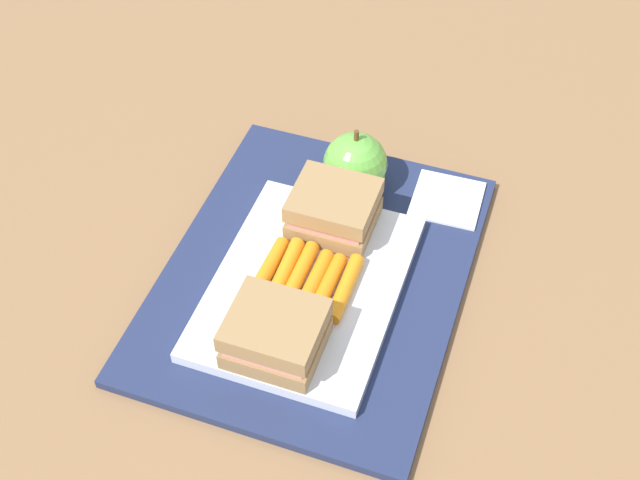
% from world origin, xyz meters
% --- Properties ---
extents(ground_plane, '(2.40, 2.40, 0.00)m').
position_xyz_m(ground_plane, '(0.00, 0.00, 0.00)').
color(ground_plane, olive).
extents(lunchbag_mat, '(0.36, 0.28, 0.01)m').
position_xyz_m(lunchbag_mat, '(0.00, 0.00, 0.01)').
color(lunchbag_mat, navy).
rests_on(lunchbag_mat, ground_plane).
extents(food_tray, '(0.23, 0.17, 0.01)m').
position_xyz_m(food_tray, '(-0.03, 0.00, 0.02)').
color(food_tray, white).
rests_on(food_tray, lunchbag_mat).
extents(sandwich_half_left, '(0.07, 0.08, 0.04)m').
position_xyz_m(sandwich_half_left, '(-0.10, 0.00, 0.04)').
color(sandwich_half_left, '#9E7A4C').
rests_on(sandwich_half_left, food_tray).
extents(sandwich_half_right, '(0.07, 0.08, 0.04)m').
position_xyz_m(sandwich_half_right, '(0.05, 0.00, 0.04)').
color(sandwich_half_right, '#9E7A4C').
rests_on(sandwich_half_right, food_tray).
extents(carrot_sticks_bundle, '(0.08, 0.09, 0.02)m').
position_xyz_m(carrot_sticks_bundle, '(-0.03, 0.00, 0.03)').
color(carrot_sticks_bundle, orange).
rests_on(carrot_sticks_bundle, food_tray).
extents(apple, '(0.07, 0.07, 0.08)m').
position_xyz_m(apple, '(0.12, 0.00, 0.04)').
color(apple, '#66B742').
rests_on(apple, lunchbag_mat).
extents(paper_napkin, '(0.07, 0.07, 0.00)m').
position_xyz_m(paper_napkin, '(0.14, -0.10, 0.01)').
color(paper_napkin, white).
rests_on(paper_napkin, lunchbag_mat).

